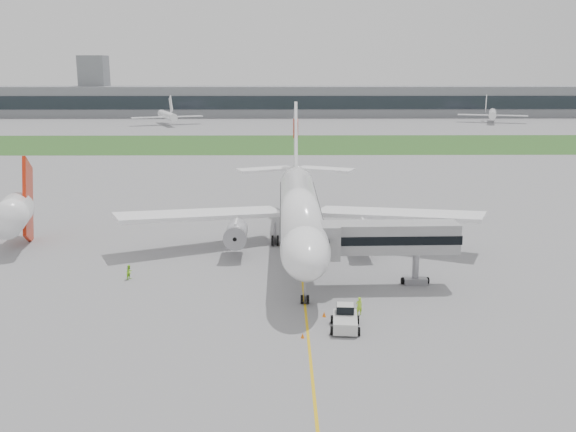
{
  "coord_description": "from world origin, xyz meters",
  "views": [
    {
      "loc": [
        -2.35,
        -76.03,
        23.48
      ],
      "look_at": [
        -1.52,
        2.0,
        5.12
      ],
      "focal_mm": 40.0,
      "sensor_mm": 36.0,
      "label": 1
    }
  ],
  "objects_px": {
    "airliner": "(300,207)",
    "ground_crew_near": "(359,306)",
    "jet_bridge": "(380,239)",
    "pushback_tug": "(345,319)",
    "neighbor_aircraft": "(14,213)"
  },
  "relations": [
    {
      "from": "pushback_tug",
      "to": "jet_bridge",
      "type": "distance_m",
      "value": 13.12
    },
    {
      "from": "ground_crew_near",
      "to": "jet_bridge",
      "type": "bearing_deg",
      "value": -128.83
    },
    {
      "from": "pushback_tug",
      "to": "neighbor_aircraft",
      "type": "xyz_separation_m",
      "value": [
        -40.46,
        26.56,
        3.95
      ]
    },
    {
      "from": "jet_bridge",
      "to": "pushback_tug",
      "type": "bearing_deg",
      "value": -114.49
    },
    {
      "from": "airliner",
      "to": "ground_crew_near",
      "type": "distance_m",
      "value": 23.94
    },
    {
      "from": "airliner",
      "to": "neighbor_aircraft",
      "type": "relative_size",
      "value": 3.54
    },
    {
      "from": "jet_bridge",
      "to": "ground_crew_near",
      "type": "distance_m",
      "value": 9.83
    },
    {
      "from": "airliner",
      "to": "neighbor_aircraft",
      "type": "height_order",
      "value": "airliner"
    },
    {
      "from": "jet_bridge",
      "to": "ground_crew_near",
      "type": "xyz_separation_m",
      "value": [
        -3.14,
        -8.16,
        -4.49
      ]
    },
    {
      "from": "airliner",
      "to": "jet_bridge",
      "type": "xyz_separation_m",
      "value": [
        8.26,
        -14.73,
        -0.27
      ]
    },
    {
      "from": "jet_bridge",
      "to": "neighbor_aircraft",
      "type": "height_order",
      "value": "neighbor_aircraft"
    },
    {
      "from": "pushback_tug",
      "to": "jet_bridge",
      "type": "xyz_separation_m",
      "value": [
        4.81,
        11.37,
        4.47
      ]
    },
    {
      "from": "pushback_tug",
      "to": "ground_crew_near",
      "type": "distance_m",
      "value": 3.61
    },
    {
      "from": "pushback_tug",
      "to": "jet_bridge",
      "type": "bearing_deg",
      "value": 71.85
    },
    {
      "from": "jet_bridge",
      "to": "airliner",
      "type": "bearing_deg",
      "value": 117.72
    }
  ]
}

